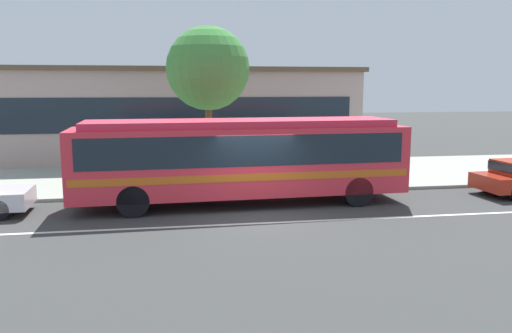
# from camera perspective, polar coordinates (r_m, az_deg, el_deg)

# --- Properties ---
(ground_plane) EXTENTS (120.00, 120.00, 0.00)m
(ground_plane) POSITION_cam_1_polar(r_m,az_deg,el_deg) (15.81, 0.28, -5.64)
(ground_plane) COLOR #383A39
(sidewalk_slab) EXTENTS (60.00, 8.00, 0.12)m
(sidewalk_slab) POSITION_cam_1_polar(r_m,az_deg,el_deg) (22.68, -2.70, -1.01)
(sidewalk_slab) COLOR #9A9C90
(sidewalk_slab) RESTS_ON ground_plane
(lane_stripe_center) EXTENTS (56.00, 0.16, 0.01)m
(lane_stripe_center) POSITION_cam_1_polar(r_m,az_deg,el_deg) (15.05, 0.79, -6.39)
(lane_stripe_center) COLOR silver
(lane_stripe_center) RESTS_ON ground_plane
(transit_bus) EXTENTS (11.24, 2.89, 2.90)m
(transit_bus) POSITION_cam_1_polar(r_m,az_deg,el_deg) (17.15, -1.64, 1.24)
(transit_bus) COLOR red
(transit_bus) RESTS_ON ground_plane
(pedestrian_waiting_near_sign) EXTENTS (0.42, 0.42, 1.65)m
(pedestrian_waiting_near_sign) POSITION_cam_1_polar(r_m,az_deg,el_deg) (19.98, 7.36, 0.53)
(pedestrian_waiting_near_sign) COLOR #6B704D
(pedestrian_waiting_near_sign) RESTS_ON sidewalk_slab
(pedestrian_walking_along_curb) EXTENTS (0.44, 0.44, 1.78)m
(pedestrian_walking_along_curb) POSITION_cam_1_polar(r_m,az_deg,el_deg) (19.05, -13.84, 0.18)
(pedestrian_walking_along_curb) COLOR #2F3854
(pedestrian_walking_along_curb) RESTS_ON sidewalk_slab
(pedestrian_standing_by_tree) EXTENTS (0.34, 0.34, 1.69)m
(pedestrian_standing_by_tree) POSITION_cam_1_polar(r_m,az_deg,el_deg) (19.15, -13.39, 0.08)
(pedestrian_standing_by_tree) COLOR #1E334D
(pedestrian_standing_by_tree) RESTS_ON sidewalk_slab
(bus_stop_sign) EXTENTS (0.15, 0.44, 2.56)m
(bus_stop_sign) POSITION_cam_1_polar(r_m,az_deg,el_deg) (20.09, 9.11, 2.48)
(bus_stop_sign) COLOR gray
(bus_stop_sign) RESTS_ON sidewalk_slab
(street_tree_near_stop) EXTENTS (3.39, 3.39, 6.30)m
(street_tree_near_stop) POSITION_cam_1_polar(r_m,az_deg,el_deg) (20.98, -5.43, 10.88)
(street_tree_near_stop) COLOR brown
(street_tree_near_stop) RESTS_ON sidewalk_slab
(station_building) EXTENTS (19.22, 8.30, 4.99)m
(station_building) POSITION_cam_1_polar(r_m,az_deg,el_deg) (29.47, -8.44, 5.99)
(station_building) COLOR #A8948F
(station_building) RESTS_ON ground_plane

